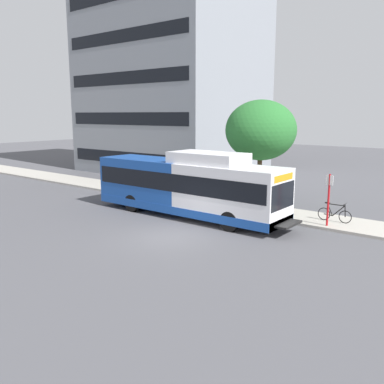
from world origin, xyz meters
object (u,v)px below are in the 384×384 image
bus_stop_sign_pole (329,196)px  bicycle_parked (335,214)px  street_tree_near_stop (261,130)px  transit_bus (188,186)px

bus_stop_sign_pole → bicycle_parked: (1.00, -0.02, -1.09)m
street_tree_near_stop → bicycle_parked: bearing=-103.7°
bicycle_parked → street_tree_near_stop: size_ratio=0.28×
transit_bus → bus_stop_sign_pole: bearing=-71.6°
bus_stop_sign_pole → street_tree_near_stop: (2.26, 5.13, 3.02)m
transit_bus → bicycle_parked: (3.34, -7.06, -1.14)m
transit_bus → street_tree_near_stop: (4.60, -1.92, 2.97)m
street_tree_near_stop → transit_bus: bearing=157.4°
bus_stop_sign_pole → street_tree_near_stop: size_ratio=0.41×
transit_bus → street_tree_near_stop: size_ratio=1.93×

